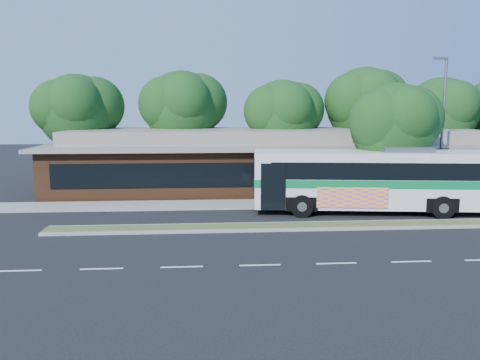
{
  "coord_description": "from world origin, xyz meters",
  "views": [
    {
      "loc": [
        -4.98,
        -22.2,
        5.96
      ],
      "look_at": [
        -3.16,
        3.73,
        2.0
      ],
      "focal_mm": 35.0,
      "sensor_mm": 36.0,
      "label": 1
    }
  ],
  "objects_px": {
    "transit_bus": "(375,176)",
    "sidewalk_tree": "(399,123)",
    "sedan": "(140,187)",
    "lamp_post": "(442,126)"
  },
  "relations": [
    {
      "from": "lamp_post",
      "to": "sedan",
      "type": "xyz_separation_m",
      "value": [
        -19.19,
        3.97,
        -4.26
      ]
    },
    {
      "from": "transit_bus",
      "to": "lamp_post",
      "type": "bearing_deg",
      "value": 31.06
    },
    {
      "from": "sedan",
      "to": "sidewalk_tree",
      "type": "xyz_separation_m",
      "value": [
        16.19,
        -4.55,
        4.45
      ]
    },
    {
      "from": "lamp_post",
      "to": "sedan",
      "type": "distance_m",
      "value": 20.06
    },
    {
      "from": "sedan",
      "to": "sidewalk_tree",
      "type": "bearing_deg",
      "value": -92.83
    },
    {
      "from": "sidewalk_tree",
      "to": "sedan",
      "type": "bearing_deg",
      "value": 164.3
    },
    {
      "from": "transit_bus",
      "to": "sidewalk_tree",
      "type": "xyz_separation_m",
      "value": [
        1.92,
        1.63,
        2.94
      ]
    },
    {
      "from": "lamp_post",
      "to": "sidewalk_tree",
      "type": "relative_size",
      "value": 1.21
    },
    {
      "from": "lamp_post",
      "to": "transit_bus",
      "type": "height_order",
      "value": "lamp_post"
    },
    {
      "from": "transit_bus",
      "to": "sidewalk_tree",
      "type": "relative_size",
      "value": 1.86
    }
  ]
}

